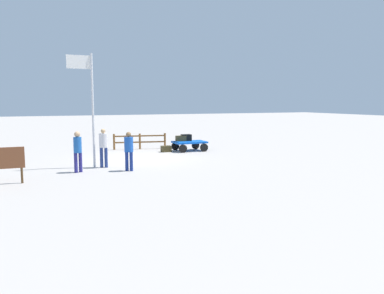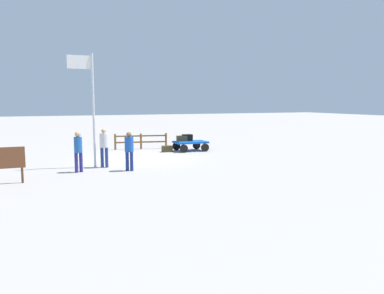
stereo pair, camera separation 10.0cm
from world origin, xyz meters
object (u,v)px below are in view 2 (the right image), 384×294
worker_trailing (104,144)px  signboard (6,160)px  flagpole (90,99)px  suitcase_olive (187,138)px  worker_lead (129,148)px  suitcase_grey (182,138)px  worker_supervisor (78,149)px  suitcase_dark (167,149)px  luggage_cart (190,144)px

worker_trailing → signboard: worker_trailing is taller
flagpole → suitcase_olive: bearing=-147.8°
worker_lead → flagpole: 2.85m
suitcase_olive → worker_lead: (4.75, 5.30, 0.22)m
suitcase_olive → suitcase_grey: 0.36m
suitcase_grey → worker_supervisor: (6.40, 4.78, 0.26)m
worker_supervisor → signboard: worker_supervisor is taller
suitcase_dark → worker_trailing: worker_trailing is taller
suitcase_olive → worker_supervisor: (6.76, 4.82, 0.23)m
luggage_cart → worker_trailing: 6.79m
suitcase_dark → flagpole: bearing=37.3°
worker_lead → worker_trailing: (0.83, -1.24, 0.05)m
worker_trailing → flagpole: (0.52, -0.22, 1.99)m
luggage_cart → flagpole: flagpole is taller
suitcase_grey → worker_lead: size_ratio=0.39×
suitcase_grey → worker_lead: 6.86m
luggage_cart → worker_lead: bearing=46.1°
flagpole → luggage_cart: bearing=-150.2°
worker_supervisor → suitcase_dark: bearing=-139.6°
luggage_cart → suitcase_olive: suitcase_olive is taller
suitcase_grey → suitcase_dark: suitcase_grey is taller
luggage_cart → worker_trailing: worker_trailing is taller
worker_supervisor → worker_trailing: bearing=-147.2°
suitcase_grey → worker_trailing: 6.60m
suitcase_dark → worker_lead: 6.17m
suitcase_grey → flagpole: flagpole is taller
signboard → suitcase_olive: bearing=-146.6°
worker_lead → signboard: worker_lead is taller
suitcase_dark → signboard: size_ratio=0.43×
worker_trailing → worker_supervisor: size_ratio=1.01×
flagpole → signboard: flagpole is taller
suitcase_grey → signboard: bearing=34.3°
luggage_cart → suitcase_olive: (0.05, -0.32, 0.33)m
suitcase_grey → signboard: 10.89m
signboard → luggage_cart: bearing=-148.1°
suitcase_olive → signboard: size_ratio=0.43×
suitcase_grey → flagpole: size_ratio=0.13×
suitcase_grey → worker_supervisor: worker_supervisor is taller
suitcase_grey → suitcase_dark: bearing=10.1°
suitcase_grey → suitcase_dark: (0.99, 0.18, -0.55)m
flagpole → worker_supervisor: bearing=55.9°
suitcase_olive → suitcase_dark: bearing=9.1°
worker_trailing → flagpole: flagpole is taller
luggage_cart → suitcase_dark: bearing=-4.2°
suitcase_grey → luggage_cart: bearing=145.7°
suitcase_dark → flagpole: size_ratio=0.12×
luggage_cart → signboard: size_ratio=1.44×
worker_trailing → signboard: (3.78, 2.11, -0.16)m
worker_trailing → worker_supervisor: bearing=32.8°
suitcase_grey → suitcase_dark: 1.14m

